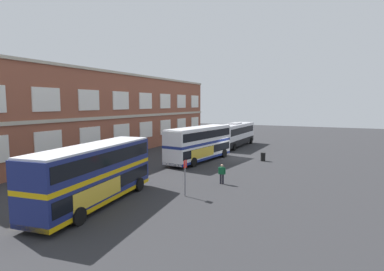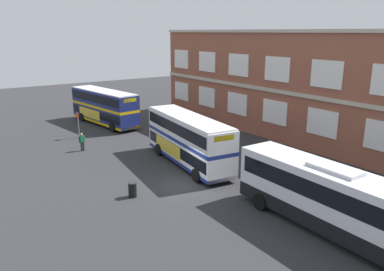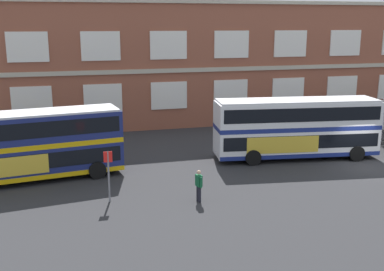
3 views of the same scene
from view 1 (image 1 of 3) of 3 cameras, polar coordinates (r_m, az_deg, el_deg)
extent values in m
plane|color=#2B2B2D|center=(39.23, 4.89, -4.03)|extent=(120.00, 120.00, 0.00)
cube|color=brown|center=(45.70, -14.88, 3.91)|extent=(44.82, 8.00, 10.62)
cube|color=#B2A893|center=(43.15, -10.76, 3.61)|extent=(44.82, 0.16, 0.36)
cube|color=#B2A893|center=(43.31, -10.94, 11.14)|extent=(44.82, 0.28, 0.30)
cube|color=silver|center=(33.22, -25.32, -1.23)|extent=(3.14, 0.12, 2.34)
cube|color=silver|center=(36.94, -18.54, -0.29)|extent=(3.14, 0.12, 2.34)
cube|color=silver|center=(41.10, -13.06, 0.48)|extent=(3.14, 0.12, 2.34)
cube|color=silver|center=(45.56, -8.62, 1.10)|extent=(3.14, 0.12, 2.34)
cube|color=silver|center=(50.26, -4.99, 1.60)|extent=(3.14, 0.12, 2.34)
cube|color=silver|center=(55.12, -1.99, 2.01)|extent=(3.14, 0.12, 2.34)
cube|color=silver|center=(60.11, 0.52, 2.34)|extent=(3.14, 0.12, 2.34)
cube|color=silver|center=(33.00, -25.66, 6.11)|extent=(3.14, 0.12, 2.34)
cube|color=silver|center=(36.74, -18.76, 6.31)|extent=(3.14, 0.12, 2.34)
cube|color=silver|center=(40.92, -13.20, 6.41)|extent=(3.14, 0.12, 2.34)
cube|color=silver|center=(45.40, -8.71, 6.45)|extent=(3.14, 0.12, 2.34)
cube|color=silver|center=(50.11, -5.03, 6.45)|extent=(3.14, 0.12, 2.34)
cube|color=silver|center=(54.98, -2.00, 6.43)|extent=(3.14, 0.12, 2.34)
cube|color=silver|center=(59.99, 0.53, 6.40)|extent=(3.14, 0.12, 2.34)
cube|color=navy|center=(21.82, -17.77, -9.17)|extent=(11.25, 4.05, 1.75)
cube|color=black|center=(21.76, -17.78, -8.64)|extent=(10.82, 4.03, 0.90)
cube|color=gold|center=(21.58, -17.85, -6.54)|extent=(11.25, 4.05, 0.30)
cube|color=navy|center=(21.40, -17.93, -4.12)|extent=(11.25, 4.05, 1.55)
cube|color=black|center=(21.38, -17.94, -3.92)|extent=(10.82, 4.03, 0.90)
cube|color=gold|center=(22.02, -17.70, -11.02)|extent=(11.25, 4.07, 0.28)
cube|color=silver|center=(21.27, -18.01, -1.91)|extent=(11.02, 3.92, 0.12)
cube|color=gold|center=(20.03, -16.97, -10.25)|extent=(4.80, 0.70, 1.10)
cube|color=yellow|center=(25.90, -10.85, -1.26)|extent=(0.29, 1.65, 0.40)
cylinder|color=black|center=(24.49, -9.91, -9.01)|extent=(1.07, 0.46, 1.04)
cylinder|color=black|center=(25.76, -14.98, -8.38)|extent=(1.07, 0.46, 1.04)
cylinder|color=black|center=(18.78, -20.50, -14.02)|extent=(1.07, 0.46, 1.04)
cylinder|color=black|center=(20.41, -26.25, -12.64)|extent=(1.07, 0.46, 1.04)
cube|color=silver|center=(36.19, 1.44, -2.90)|extent=(11.24, 3.93, 1.75)
cube|color=black|center=(36.16, 1.44, -2.57)|extent=(10.80, 3.91, 0.90)
cube|color=navy|center=(36.04, 1.45, -1.29)|extent=(11.24, 3.93, 0.30)
cube|color=silver|center=(35.94, 1.45, 0.18)|extent=(11.24, 3.93, 1.55)
cube|color=black|center=(35.93, 1.45, 0.30)|extent=(10.80, 3.91, 0.90)
cube|color=navy|center=(36.31, 1.44, -4.04)|extent=(11.24, 3.95, 0.28)
cube|color=silver|center=(35.86, 1.45, 1.50)|extent=(11.00, 3.80, 0.12)
cube|color=gold|center=(34.40, 2.10, -3.22)|extent=(4.80, 0.65, 1.10)
cube|color=yellow|center=(40.63, 5.53, 1.43)|extent=(0.27, 1.65, 0.40)
cylinder|color=black|center=(38.99, 6.03, -3.33)|extent=(1.07, 0.45, 1.04)
cylinder|color=black|center=(40.20, 2.80, -3.02)|extent=(1.07, 0.45, 1.04)
cylinder|color=black|center=(32.89, 0.28, -5.04)|extent=(1.07, 0.45, 1.04)
cylinder|color=black|center=(34.33, -3.30, -4.59)|extent=(1.07, 0.45, 1.04)
cube|color=silver|center=(48.82, 8.12, 0.28)|extent=(12.05, 2.78, 3.20)
cube|color=black|center=(48.76, 8.13, 1.03)|extent=(11.33, 2.80, 1.00)
cube|color=black|center=(48.94, 8.10, -1.06)|extent=(12.05, 2.80, 0.90)
cube|color=silver|center=(48.68, 8.15, 2.27)|extent=(2.90, 1.33, 0.20)
cylinder|color=black|center=(52.92, 11.02, -0.94)|extent=(1.05, 0.34, 1.04)
cylinder|color=black|center=(53.68, 8.40, -0.80)|extent=(1.05, 0.34, 1.04)
cylinder|color=black|center=(44.75, 7.93, -2.15)|extent=(1.05, 0.34, 1.04)
cylinder|color=black|center=(45.64, 4.91, -1.95)|extent=(1.05, 0.34, 1.04)
cylinder|color=black|center=(26.27, 5.83, -8.13)|extent=(0.19, 0.19, 0.85)
cylinder|color=black|center=(26.30, 5.40, -8.11)|extent=(0.19, 0.19, 0.85)
cube|color=#145933|center=(26.12, 5.63, -6.58)|extent=(0.31, 0.44, 0.60)
cylinder|color=#145933|center=(26.08, 6.20, -6.67)|extent=(0.13, 0.13, 0.57)
cylinder|color=#145933|center=(26.17, 5.07, -6.61)|extent=(0.13, 0.13, 0.57)
sphere|color=tan|center=(26.03, 5.64, -5.63)|extent=(0.22, 0.22, 0.22)
cylinder|color=slate|center=(22.57, -1.32, -8.05)|extent=(0.10, 0.10, 2.70)
cube|color=red|center=(22.32, -1.28, -5.39)|extent=(0.44, 0.04, 0.56)
cylinder|color=black|center=(37.29, 13.19, -3.96)|extent=(0.56, 0.56, 0.95)
cylinder|color=black|center=(37.20, 13.21, -3.18)|extent=(0.60, 0.60, 0.08)
camera|label=2|loc=(57.68, 28.55, 9.18)|focal=35.70mm
camera|label=3|loc=(22.07, 63.58, 8.54)|focal=43.85mm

